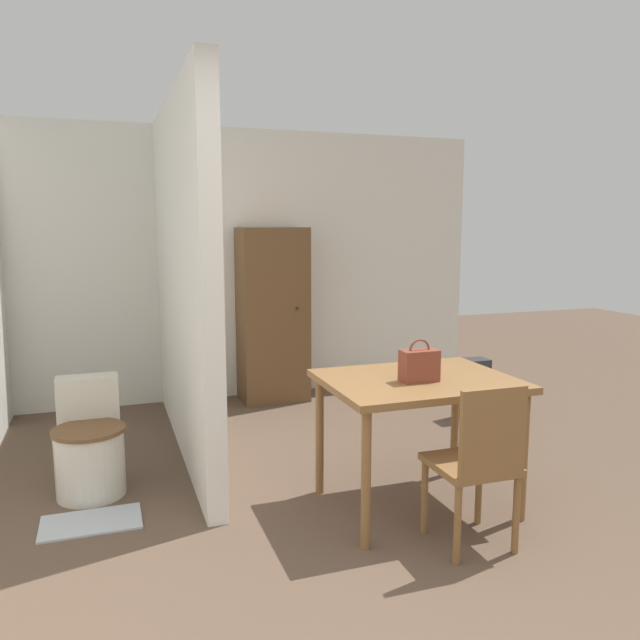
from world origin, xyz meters
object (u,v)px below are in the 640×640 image
(toilet, at_px, (90,447))
(handbag, at_px, (419,365))
(wooden_cabinet, at_px, (273,315))
(dining_table, at_px, (418,393))
(wooden_chair, at_px, (478,460))
(space_heater, at_px, (473,389))

(toilet, xyz_separation_m, handbag, (1.76, -0.91, 0.58))
(handbag, xyz_separation_m, wooden_cabinet, (-0.16, 2.54, -0.06))
(toilet, xyz_separation_m, wooden_cabinet, (1.60, 1.62, 0.52))
(dining_table, height_order, handbag, handbag)
(wooden_chair, distance_m, handbag, 0.62)
(wooden_chair, distance_m, toilet, 2.31)
(toilet, bearing_deg, wooden_chair, -36.81)
(wooden_chair, distance_m, space_heater, 2.25)
(toilet, height_order, wooden_cabinet, wooden_cabinet)
(toilet, distance_m, handbag, 2.06)
(dining_table, distance_m, toilet, 2.02)
(space_heater, bearing_deg, toilet, -170.57)
(wooden_chair, height_order, handbag, handbag)
(toilet, distance_m, space_heater, 3.09)
(dining_table, bearing_deg, handbag, -115.25)
(toilet, relative_size, wooden_cabinet, 0.42)
(toilet, height_order, handbag, handbag)
(toilet, bearing_deg, dining_table, -25.19)
(dining_table, height_order, toilet, dining_table)
(wooden_cabinet, bearing_deg, toilet, -134.52)
(dining_table, relative_size, wooden_cabinet, 0.66)
(toilet, bearing_deg, wooden_cabinet, 45.48)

